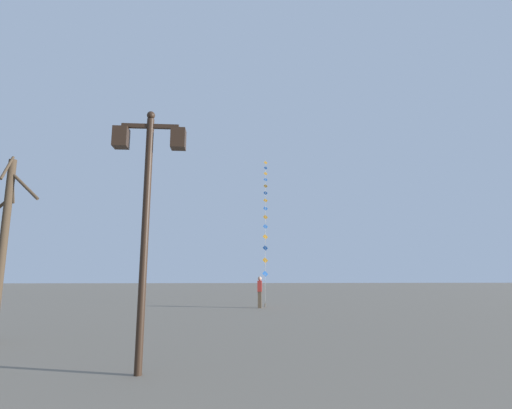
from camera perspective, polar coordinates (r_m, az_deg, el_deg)
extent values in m
plane|color=#756B5B|center=(20.58, -3.96, -15.14)|extent=(160.00, 160.00, 0.00)
cylinder|color=black|center=(7.69, -15.85, -4.96)|extent=(0.14, 0.14, 4.80)
sphere|color=black|center=(8.28, -14.99, 12.38)|extent=(0.16, 0.16, 0.16)
cube|color=black|center=(8.20, -15.07, 10.89)|extent=(1.11, 0.08, 0.08)
cube|color=black|center=(8.24, -19.00, 9.15)|extent=(0.28, 0.28, 0.40)
cube|color=beige|center=(8.24, -19.00, 9.15)|extent=(0.19, 0.19, 0.30)
cube|color=black|center=(8.02, -11.20, 9.29)|extent=(0.28, 0.28, 0.40)
cube|color=beige|center=(8.02, -11.20, 9.29)|extent=(0.19, 0.19, 0.30)
cylinder|color=brown|center=(23.25, 1.32, -14.38)|extent=(0.06, 0.06, 0.18)
cylinder|color=silver|center=(24.27, 1.33, -12.00)|extent=(0.24, 2.14, 1.70)
cylinder|color=silver|center=(25.90, 1.34, -9.04)|extent=(0.14, 1.14, 0.91)
cylinder|color=silver|center=(27.07, 1.35, -7.19)|extent=(0.14, 1.14, 0.91)
cylinder|color=silver|center=(28.27, 1.36, -5.50)|extent=(0.14, 1.14, 0.91)
cylinder|color=silver|center=(29.48, 1.37, -3.95)|extent=(0.14, 1.14, 0.91)
cylinder|color=silver|center=(30.72, 1.37, -2.52)|extent=(0.14, 1.14, 0.91)
cylinder|color=silver|center=(31.98, 1.38, -1.20)|extent=(0.14, 1.14, 0.91)
cylinder|color=silver|center=(33.25, 1.38, 0.02)|extent=(0.14, 1.14, 0.91)
cylinder|color=silver|center=(34.53, 1.39, 1.15)|extent=(0.14, 1.14, 0.91)
cylinder|color=silver|center=(35.83, 1.39, 2.19)|extent=(0.14, 1.14, 0.91)
cylinder|color=silver|center=(37.14, 1.40, 3.16)|extent=(0.14, 1.14, 0.91)
cylinder|color=silver|center=(38.45, 1.40, 4.07)|extent=(0.14, 1.14, 0.91)
cylinder|color=silver|center=(39.78, 1.41, 4.92)|extent=(0.14, 1.14, 0.91)
cylinder|color=silver|center=(41.12, 1.41, 5.71)|extent=(0.14, 1.14, 0.91)
cube|color=blue|center=(25.33, 1.34, -10.02)|extent=(0.38, 0.06, 0.38)
cylinder|color=blue|center=(25.33, 1.34, -10.59)|extent=(0.02, 0.03, 0.20)
cube|color=orange|center=(26.48, 1.35, -8.09)|extent=(0.38, 0.02, 0.38)
cylinder|color=orange|center=(26.47, 1.35, -8.72)|extent=(0.02, 0.04, 0.29)
cube|color=blue|center=(27.67, 1.36, -6.33)|extent=(0.37, 0.13, 0.38)
cylinder|color=blue|center=(27.65, 1.36, -6.88)|extent=(0.03, 0.04, 0.23)
cube|color=orange|center=(28.87, 1.36, -4.71)|extent=(0.38, 0.03, 0.38)
cylinder|color=orange|center=(28.84, 1.37, -5.28)|extent=(0.02, 0.03, 0.28)
cube|color=blue|center=(30.10, 1.37, -3.22)|extent=(0.38, 0.01, 0.38)
cylinder|color=blue|center=(30.07, 1.37, -3.72)|extent=(0.02, 0.03, 0.24)
cube|color=orange|center=(31.35, 1.38, -1.84)|extent=(0.38, 0.06, 0.38)
cylinder|color=orange|center=(31.31, 1.38, -2.35)|extent=(0.02, 0.03, 0.26)
cube|color=blue|center=(32.61, 1.38, -0.58)|extent=(0.38, 0.04, 0.38)
cylinder|color=blue|center=(32.57, 1.38, -1.00)|extent=(0.02, 0.04, 0.18)
cube|color=orange|center=(33.89, 1.39, 0.59)|extent=(0.38, 0.05, 0.38)
cylinder|color=orange|center=(33.83, 1.39, 0.12)|extent=(0.02, 0.02, 0.27)
cube|color=blue|center=(35.18, 1.39, 1.68)|extent=(0.37, 0.13, 0.38)
cylinder|color=blue|center=(35.12, 1.39, 1.21)|extent=(0.03, 0.05, 0.28)
cube|color=orange|center=(36.48, 1.40, 2.69)|extent=(0.37, 0.12, 0.38)
cylinder|color=orange|center=(36.43, 1.40, 2.32)|extent=(0.02, 0.02, 0.18)
cube|color=blue|center=(37.79, 1.40, 3.63)|extent=(0.38, 0.04, 0.38)
cylinder|color=blue|center=(37.73, 1.40, 3.24)|extent=(0.02, 0.05, 0.23)
cube|color=orange|center=(39.12, 1.40, 4.50)|extent=(0.38, 0.02, 0.38)
cylinder|color=orange|center=(39.05, 1.41, 4.14)|extent=(0.02, 0.04, 0.21)
cube|color=blue|center=(40.45, 1.41, 5.32)|extent=(0.37, 0.11, 0.38)
cylinder|color=blue|center=(40.38, 1.41, 4.96)|extent=(0.03, 0.05, 0.22)
cube|color=orange|center=(41.79, 1.41, 6.08)|extent=(0.38, 0.03, 0.38)
cylinder|color=orange|center=(41.72, 1.41, 5.76)|extent=(0.02, 0.04, 0.20)
cube|color=brown|center=(22.34, 0.54, -13.62)|extent=(0.24, 0.32, 0.90)
cube|color=#B22D26|center=(22.31, 0.54, -11.75)|extent=(0.29, 0.41, 0.60)
sphere|color=tan|center=(22.30, 0.54, -10.67)|extent=(0.22, 0.22, 0.22)
cylinder|color=#B22D26|center=(22.52, 0.57, -11.31)|extent=(0.14, 0.40, 0.50)
cylinder|color=#423323|center=(12.74, -32.84, -5.31)|extent=(0.21, 0.21, 4.97)
cylinder|color=#423323|center=(12.69, -30.55, 2.37)|extent=(0.93, 0.26, 0.84)
cylinder|color=#423323|center=(12.77, -32.38, 4.53)|extent=(0.15, 0.67, 0.83)
cylinder|color=#423323|center=(13.37, -31.79, 2.53)|extent=(0.34, 0.83, 1.02)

